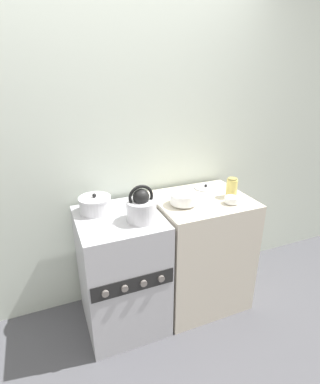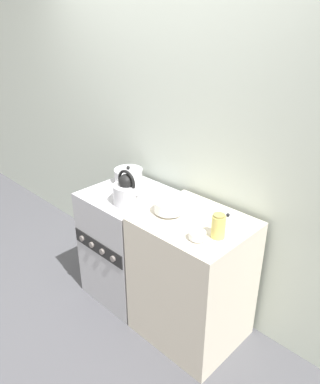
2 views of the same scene
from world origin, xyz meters
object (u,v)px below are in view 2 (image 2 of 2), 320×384
object	(u,v)px
kettle	(127,191)
storage_jar	(218,226)
enamel_bowl	(169,207)
loose_pot_lid	(228,217)
cooking_pot	(129,176)
small_ceramic_bowl	(197,235)
stove	(129,243)

from	to	relation	value
kettle	storage_jar	world-z (taller)	kettle
enamel_bowl	loose_pot_lid	distance (m)	0.38
cooking_pot	small_ceramic_bowl	size ratio (longest dim) A/B	2.21
cooking_pot	small_ceramic_bowl	bearing A→B (deg)	-17.23
loose_pot_lid	kettle	bearing A→B (deg)	-156.44
loose_pot_lid	stove	bearing A→B (deg)	-167.24
stove	kettle	bearing A→B (deg)	-39.26
small_ceramic_bowl	stove	bearing A→B (deg)	169.00
kettle	enamel_bowl	xyz separation A→B (m)	(0.33, 0.06, -0.02)
cooking_pot	storage_jar	world-z (taller)	storage_jar
stove	small_ceramic_bowl	size ratio (longest dim) A/B	9.01
kettle	cooking_pot	world-z (taller)	kettle
kettle	small_ceramic_bowl	distance (m)	0.67
kettle	loose_pot_lid	world-z (taller)	kettle
stove	enamel_bowl	bearing A→B (deg)	-5.24
storage_jar	loose_pot_lid	distance (m)	0.25
storage_jar	loose_pot_lid	bearing A→B (deg)	111.02
kettle	small_ceramic_bowl	bearing A→B (deg)	-4.15
kettle	enamel_bowl	size ratio (longest dim) A/B	1.32
kettle	enamel_bowl	bearing A→B (deg)	10.73
stove	small_ceramic_bowl	distance (m)	0.95
enamel_bowl	loose_pot_lid	world-z (taller)	enamel_bowl
stove	storage_jar	world-z (taller)	storage_jar
cooking_pot	enamel_bowl	xyz separation A→B (m)	(0.59, -0.17, 0.02)
loose_pot_lid	small_ceramic_bowl	bearing A→B (deg)	-86.86
storage_jar	loose_pot_lid	world-z (taller)	storage_jar
small_ceramic_bowl	storage_jar	xyz separation A→B (m)	(0.07, 0.10, 0.04)
kettle	storage_jar	bearing A→B (deg)	4.35
stove	enamel_bowl	world-z (taller)	enamel_bowl
stove	cooking_pot	bearing A→B (deg)	134.15
enamel_bowl	kettle	bearing A→B (deg)	-169.27
stove	loose_pot_lid	distance (m)	0.93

